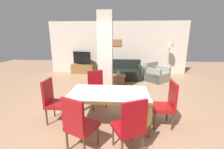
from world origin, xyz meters
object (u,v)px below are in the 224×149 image
at_px(tv_screen, 82,58).
at_px(dining_chair_head_left, 54,100).
at_px(dining_chair_near_left, 79,123).
at_px(dining_chair_near_right, 130,125).
at_px(bottle, 118,73).
at_px(dining_chair_head_right, 166,103).
at_px(sofa, 119,72).
at_px(coffee_table, 117,80).
at_px(tv_stand, 82,69).
at_px(armchair, 156,75).
at_px(floor_lamp, 169,48).
at_px(dining_chair_far_left, 97,88).
at_px(dining_table, 109,98).

bearing_deg(tv_screen, dining_chair_head_left, 113.82).
height_order(dining_chair_near_left, dining_chair_near_right, same).
bearing_deg(bottle, dining_chair_head_right, -67.71).
height_order(sofa, tv_screen, tv_screen).
distance_m(dining_chair_near_left, coffee_table, 3.79).
relative_size(bottle, tv_screen, 0.25).
xyz_separation_m(sofa, tv_stand, (-1.99, 0.87, -0.04)).
relative_size(dining_chair_head_right, tv_stand, 0.88).
bearing_deg(dining_chair_near_right, tv_screen, 86.73).
height_order(armchair, floor_lamp, floor_lamp).
bearing_deg(coffee_table, tv_screen, 136.89).
distance_m(dining_chair_near_right, bottle, 3.65).
distance_m(dining_chair_near_left, floor_lamp, 6.15).
xyz_separation_m(bottle, tv_screen, (-1.98, 1.92, 0.32)).
height_order(dining_chair_near_left, dining_chair_far_left, same).
bearing_deg(sofa, coffee_table, 87.52).
height_order(bottle, floor_lamp, floor_lamp).
bearing_deg(bottle, dining_chair_near_left, -98.67).
distance_m(sofa, coffee_table, 0.96).
distance_m(dining_chair_near_left, armchair, 4.93).
bearing_deg(dining_chair_far_left, coffee_table, -130.69).
relative_size(tv_stand, floor_lamp, 0.70).
distance_m(sofa, armchair, 1.67).
distance_m(dining_chair_head_left, dining_chair_near_left, 1.24).
bearing_deg(sofa, armchair, 169.88).
height_order(dining_chair_head_left, dining_chair_near_right, same).
bearing_deg(dining_chair_near_left, dining_chair_near_right, 26.07).
bearing_deg(dining_chair_near_right, coffee_table, 69.52).
bearing_deg(dining_chair_far_left, tv_stand, -95.00).
bearing_deg(coffee_table, bottle, -70.05).
bearing_deg(dining_chair_far_left, dining_chair_near_left, 64.29).
distance_m(dining_table, coffee_table, 2.87).
height_order(bottle, tv_stand, bottle).
relative_size(dining_chair_head_left, dining_chair_head_right, 1.00).
distance_m(dining_chair_far_left, tv_screen, 4.04).
bearing_deg(floor_lamp, armchair, -129.99).
distance_m(dining_table, dining_chair_near_right, 0.99).
bearing_deg(tv_screen, dining_chair_near_left, 121.09).
distance_m(dining_chair_far_left, bottle, 1.93).
xyz_separation_m(dining_chair_head_right, tv_stand, (-3.11, 4.66, -0.29)).
bearing_deg(coffee_table, dining_chair_near_left, -97.92).
bearing_deg(dining_chair_near_right, dining_chair_near_left, 155.13).
distance_m(dining_chair_near_right, floor_lamp, 5.77).
xyz_separation_m(coffee_table, floor_lamp, (2.45, 1.57, 1.18)).
distance_m(dining_chair_head_left, armchair, 4.65).
xyz_separation_m(dining_table, bottle, (0.13, 2.74, -0.11)).
relative_size(dining_chair_head_right, bottle, 4.08).
xyz_separation_m(dining_chair_near_left, sofa, (0.56, 4.70, -0.25)).
xyz_separation_m(sofa, floor_lamp, (2.41, 0.62, 1.10)).
bearing_deg(tv_stand, dining_chair_head_left, -82.89).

